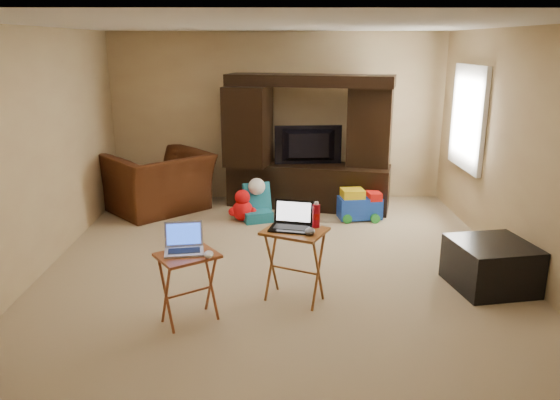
{
  "coord_description": "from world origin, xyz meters",
  "views": [
    {
      "loc": [
        -0.05,
        -5.52,
        2.34
      ],
      "look_at": [
        0.0,
        -0.2,
        0.8
      ],
      "focal_mm": 35.0,
      "sensor_mm": 36.0,
      "label": 1
    }
  ],
  "objects_px": {
    "television": "(309,146)",
    "water_bottle": "(316,216)",
    "ottoman": "(491,265)",
    "entertainment_center": "(309,143)",
    "push_toy": "(360,204)",
    "tray_table_right": "(294,265)",
    "recliner": "(159,183)",
    "mouse_left": "(209,254)",
    "child_rocker": "(257,203)",
    "mouse_right": "(310,231)",
    "laptop_left": "(184,240)",
    "laptop_right": "(290,217)",
    "plush_toy": "(242,205)",
    "tray_table_left": "(189,288)"
  },
  "relations": [
    {
      "from": "push_toy",
      "to": "mouse_right",
      "type": "height_order",
      "value": "mouse_right"
    },
    {
      "from": "recliner",
      "to": "laptop_right",
      "type": "xyz_separation_m",
      "value": [
        1.79,
        -2.84,
        0.4
      ]
    },
    {
      "from": "child_rocker",
      "to": "push_toy",
      "type": "distance_m",
      "value": 1.41
    },
    {
      "from": "plush_toy",
      "to": "water_bottle",
      "type": "height_order",
      "value": "water_bottle"
    },
    {
      "from": "plush_toy",
      "to": "push_toy",
      "type": "distance_m",
      "value": 1.6
    },
    {
      "from": "child_rocker",
      "to": "tray_table_right",
      "type": "distance_m",
      "value": 2.44
    },
    {
      "from": "television",
      "to": "child_rocker",
      "type": "xyz_separation_m",
      "value": [
        -0.74,
        -0.61,
        -0.67
      ]
    },
    {
      "from": "push_toy",
      "to": "tray_table_right",
      "type": "height_order",
      "value": "tray_table_right"
    },
    {
      "from": "television",
      "to": "water_bottle",
      "type": "relative_size",
      "value": 4.52
    },
    {
      "from": "ottoman",
      "to": "entertainment_center",
      "type": "bearing_deg",
      "value": 120.38
    },
    {
      "from": "entertainment_center",
      "to": "mouse_left",
      "type": "bearing_deg",
      "value": -91.76
    },
    {
      "from": "push_toy",
      "to": "water_bottle",
      "type": "bearing_deg",
      "value": -115.18
    },
    {
      "from": "mouse_left",
      "to": "plush_toy",
      "type": "bearing_deg",
      "value": 87.77
    },
    {
      "from": "mouse_left",
      "to": "tray_table_right",
      "type": "bearing_deg",
      "value": 32.42
    },
    {
      "from": "entertainment_center",
      "to": "push_toy",
      "type": "height_order",
      "value": "entertainment_center"
    },
    {
      "from": "laptop_right",
      "to": "water_bottle",
      "type": "bearing_deg",
      "value": 27.88
    },
    {
      "from": "child_rocker",
      "to": "mouse_left",
      "type": "height_order",
      "value": "mouse_left"
    },
    {
      "from": "push_toy",
      "to": "plush_toy",
      "type": "bearing_deg",
      "value": 174.37
    },
    {
      "from": "recliner",
      "to": "child_rocker",
      "type": "relative_size",
      "value": 2.58
    },
    {
      "from": "plush_toy",
      "to": "ottoman",
      "type": "bearing_deg",
      "value": -39.74
    },
    {
      "from": "tray_table_right",
      "to": "water_bottle",
      "type": "height_order",
      "value": "water_bottle"
    },
    {
      "from": "television",
      "to": "recliner",
      "type": "height_order",
      "value": "television"
    },
    {
      "from": "recliner",
      "to": "laptop_right",
      "type": "relative_size",
      "value": 3.54
    },
    {
      "from": "recliner",
      "to": "ottoman",
      "type": "bearing_deg",
      "value": 103.54
    },
    {
      "from": "tray_table_left",
      "to": "laptop_left",
      "type": "height_order",
      "value": "laptop_left"
    },
    {
      "from": "laptop_left",
      "to": "mouse_right",
      "type": "bearing_deg",
      "value": 4.19
    },
    {
      "from": "laptop_right",
      "to": "mouse_right",
      "type": "relative_size",
      "value": 2.58
    },
    {
      "from": "child_rocker",
      "to": "water_bottle",
      "type": "relative_size",
      "value": 2.33
    },
    {
      "from": "entertainment_center",
      "to": "television",
      "type": "distance_m",
      "value": 0.06
    },
    {
      "from": "recliner",
      "to": "mouse_left",
      "type": "bearing_deg",
      "value": 66.3
    },
    {
      "from": "entertainment_center",
      "to": "laptop_left",
      "type": "height_order",
      "value": "entertainment_center"
    },
    {
      "from": "television",
      "to": "mouse_right",
      "type": "bearing_deg",
      "value": 83.05
    },
    {
      "from": "recliner",
      "to": "water_bottle",
      "type": "xyz_separation_m",
      "value": [
        2.03,
        -2.78,
        0.39
      ]
    },
    {
      "from": "tray_table_left",
      "to": "tray_table_right",
      "type": "distance_m",
      "value": 1.0
    },
    {
      "from": "mouse_left",
      "to": "ottoman",
      "type": "bearing_deg",
      "value": 15.23
    },
    {
      "from": "television",
      "to": "laptop_left",
      "type": "bearing_deg",
      "value": 65.86
    },
    {
      "from": "tray_table_left",
      "to": "push_toy",
      "type": "bearing_deg",
      "value": 22.28
    },
    {
      "from": "child_rocker",
      "to": "mouse_left",
      "type": "distance_m",
      "value": 2.91
    },
    {
      "from": "child_rocker",
      "to": "ottoman",
      "type": "bearing_deg",
      "value": -59.35
    },
    {
      "from": "ottoman",
      "to": "mouse_right",
      "type": "height_order",
      "value": "mouse_right"
    },
    {
      "from": "ottoman",
      "to": "mouse_right",
      "type": "bearing_deg",
      "value": -168.04
    },
    {
      "from": "tray_table_left",
      "to": "mouse_left",
      "type": "height_order",
      "value": "mouse_left"
    },
    {
      "from": "laptop_right",
      "to": "entertainment_center",
      "type": "bearing_deg",
      "value": 97.27
    },
    {
      "from": "water_bottle",
      "to": "laptop_left",
      "type": "bearing_deg",
      "value": -158.9
    },
    {
      "from": "child_rocker",
      "to": "mouse_right",
      "type": "height_order",
      "value": "mouse_right"
    },
    {
      "from": "tray_table_left",
      "to": "mouse_left",
      "type": "distance_m",
      "value": 0.39
    },
    {
      "from": "tray_table_right",
      "to": "plush_toy",
      "type": "bearing_deg",
      "value": 131.05
    },
    {
      "from": "push_toy",
      "to": "tray_table_right",
      "type": "bearing_deg",
      "value": -118.78
    },
    {
      "from": "ottoman",
      "to": "television",
      "type": "bearing_deg",
      "value": 120.78
    },
    {
      "from": "television",
      "to": "mouse_left",
      "type": "distance_m",
      "value": 3.64
    }
  ]
}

